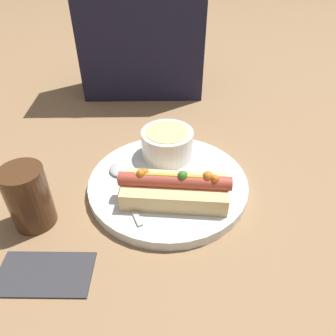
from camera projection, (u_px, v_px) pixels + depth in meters
ground_plane at (168, 188)px, 0.61m from camera, size 4.00×4.00×0.00m
dinner_plate at (168, 184)px, 0.60m from camera, size 0.29×0.29×0.02m
hot_dog at (175, 189)px, 0.54m from camera, size 0.19×0.09×0.06m
soup_bowl at (168, 142)px, 0.64m from camera, size 0.10×0.10×0.06m
spoon at (120, 179)px, 0.59m from camera, size 0.07×0.16×0.01m
drinking_glass at (29, 197)px, 0.51m from camera, size 0.07×0.07×0.11m
napkin at (45, 273)px, 0.46m from camera, size 0.14×0.08×0.01m
seated_diner at (141, 12)px, 0.81m from camera, size 0.31×0.14×0.48m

